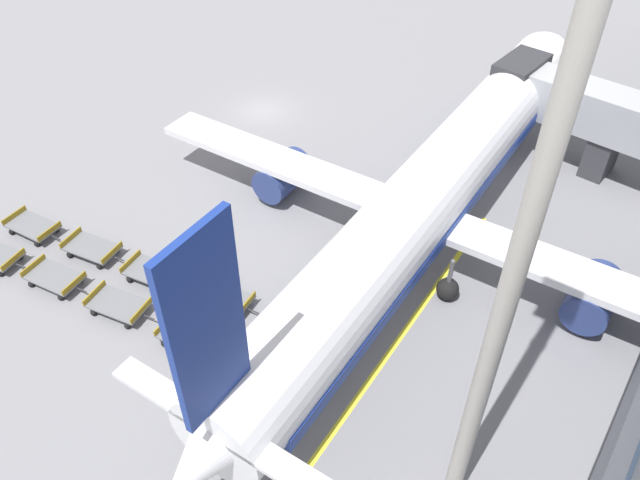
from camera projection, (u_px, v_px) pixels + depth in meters
name	position (u px, v px, depth m)	size (l,w,h in m)	color
ground_plane	(264.00, 111.00, 48.08)	(500.00, 500.00, 0.00)	gray
jet_bridge	(638.00, 135.00, 38.87)	(16.80, 5.42, 6.03)	#A8AAB2
airplane	(429.00, 195.00, 34.36)	(35.79, 42.28, 13.56)	white
baggage_dolly_row_near_col_b	(55.00, 278.00, 33.89)	(3.87, 2.18, 0.92)	slate
baggage_dolly_row_near_col_c	(118.00, 305.00, 32.39)	(3.88, 2.31, 0.92)	slate
baggage_dolly_row_near_col_d	(190.00, 337.00, 30.79)	(3.86, 2.07, 0.92)	slate
baggage_dolly_row_mid_a_col_a	(33.00, 227.00, 37.09)	(3.85, 2.06, 0.92)	slate
baggage_dolly_row_mid_a_col_b	(92.00, 248.00, 35.65)	(3.88, 2.26, 0.92)	slate
baggage_dolly_row_mid_a_col_c	(153.00, 273.00, 34.17)	(3.88, 2.24, 0.92)	slate
baggage_dolly_row_mid_a_col_d	(223.00, 298.00, 32.77)	(3.87, 2.16, 0.92)	slate
apron_light_mast	(537.00, 195.00, 15.17)	(2.00, 0.76, 28.27)	#ADA89E
stand_guidance_stripe	(382.00, 363.00, 30.20)	(1.45, 26.29, 0.01)	yellow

